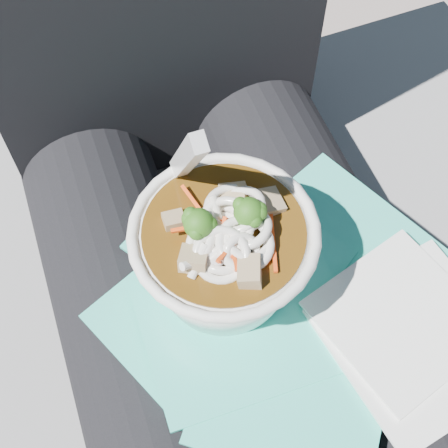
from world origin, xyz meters
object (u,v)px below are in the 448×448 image
object	(u,v)px
lap	(245,325)
plastic_bag	(269,305)
person_body	(213,236)
stone_ledge	(204,312)
udon_bowl	(224,249)

from	to	relation	value
lap	plastic_bag	distance (m)	0.08
lap	person_body	xyz separation A→B (m)	(-0.00, 0.09, 0.02)
stone_ledge	person_body	world-z (taller)	person_body
udon_bowl	lap	bearing A→B (deg)	-44.62
person_body	udon_bowl	world-z (taller)	person_body
udon_bowl	stone_ledge	bearing A→B (deg)	83.17
plastic_bag	udon_bowl	distance (m)	0.07
stone_ledge	udon_bowl	bearing A→B (deg)	-96.83
stone_ledge	lap	world-z (taller)	lap
person_body	udon_bowl	distance (m)	0.14
stone_ledge	udon_bowl	world-z (taller)	udon_bowl
stone_ledge	person_body	distance (m)	0.33
lap	udon_bowl	xyz separation A→B (m)	(-0.02, 0.02, 0.14)
stone_ledge	plastic_bag	size ratio (longest dim) A/B	2.95
stone_ledge	udon_bowl	size ratio (longest dim) A/B	5.09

